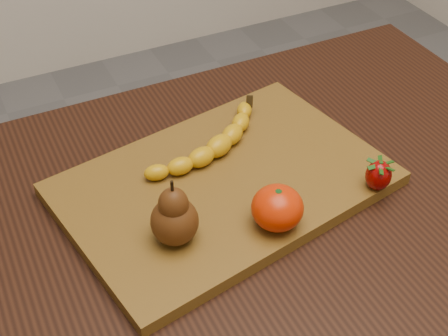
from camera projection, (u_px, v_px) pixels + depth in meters
name	position (u px, v px, depth m)	size (l,w,h in m)	color
table	(255.00, 248.00, 0.95)	(1.00, 0.70, 0.76)	black
cutting_board	(224.00, 184.00, 0.90)	(0.45, 0.30, 0.02)	brown
banana	(219.00, 146.00, 0.92)	(0.20, 0.05, 0.03)	#D79F0A
pear	(174.00, 211.00, 0.77)	(0.06, 0.06, 0.10)	#4D270C
mandarin	(277.00, 208.00, 0.80)	(0.07, 0.07, 0.06)	red
strawberry	(379.00, 174.00, 0.86)	(0.04, 0.04, 0.05)	#850403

